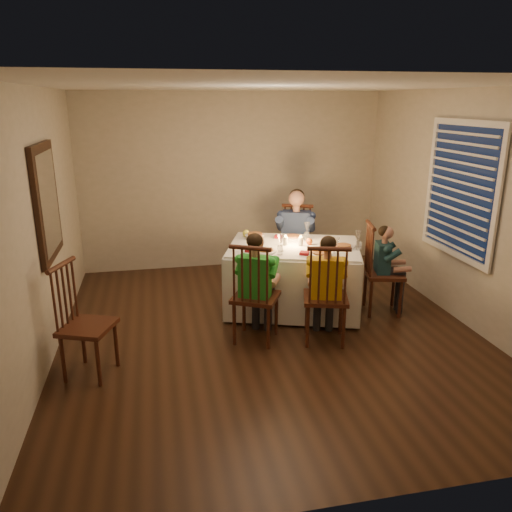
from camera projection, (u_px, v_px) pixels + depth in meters
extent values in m
plane|color=black|center=(270.00, 333.00, 5.54)|extent=(5.00, 5.00, 0.00)
cube|color=beige|center=(40.00, 229.00, 4.71)|extent=(0.02, 5.00, 2.60)
cube|color=beige|center=(466.00, 209.00, 5.58)|extent=(0.02, 5.00, 2.60)
cube|color=beige|center=(233.00, 181.00, 7.48)|extent=(4.50, 0.02, 2.60)
plane|color=white|center=(272.00, 86.00, 4.76)|extent=(5.00, 5.00, 0.00)
cube|color=silver|center=(294.00, 247.00, 5.95)|extent=(1.78, 1.50, 0.04)
cube|color=silver|center=(295.00, 263.00, 6.59)|extent=(1.48, 0.51, 0.75)
cube|color=silver|center=(291.00, 294.00, 5.54)|extent=(1.48, 0.51, 0.75)
cube|color=silver|center=(357.00, 280.00, 5.98)|extent=(0.37, 1.07, 0.75)
cube|color=silver|center=(231.00, 275.00, 6.15)|extent=(0.37, 1.07, 0.75)
cylinder|color=white|center=(293.00, 237.00, 6.26)|extent=(0.33, 0.33, 0.02)
cylinder|color=white|center=(266.00, 251.00, 5.68)|extent=(0.33, 0.33, 0.02)
cylinder|color=white|center=(320.00, 254.00, 5.57)|extent=(0.33, 0.33, 0.02)
cylinder|color=white|center=(343.00, 247.00, 5.86)|extent=(0.33, 0.33, 0.02)
cylinder|color=silver|center=(285.00, 241.00, 5.94)|extent=(0.06, 0.06, 0.10)
cylinder|color=silver|center=(301.00, 242.00, 5.92)|extent=(0.06, 0.06, 0.10)
sphere|color=#F7F241|center=(246.00, 233.00, 6.31)|extent=(0.09, 0.09, 0.09)
sphere|color=orange|center=(309.00, 241.00, 5.96)|extent=(0.08, 0.08, 0.08)
imported|color=white|center=(255.00, 236.00, 6.22)|extent=(0.33, 0.33, 0.06)
cube|color=black|center=(46.00, 202.00, 4.94)|extent=(0.05, 0.95, 1.15)
cube|color=white|center=(49.00, 202.00, 4.95)|extent=(0.01, 0.78, 0.98)
cube|color=#0D1836|center=(462.00, 190.00, 5.61)|extent=(0.01, 1.20, 1.40)
cube|color=white|center=(461.00, 190.00, 5.61)|extent=(0.03, 1.34, 1.54)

